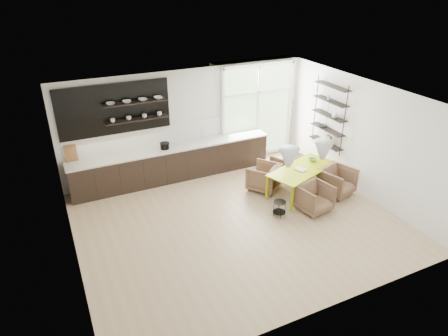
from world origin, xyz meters
TOP-DOWN VIEW (x-y plane):
  - room at (0.58, 1.10)m, footprint 7.02×6.01m
  - kitchen_run at (-0.69, 2.69)m, footprint 5.54×0.69m
  - right_shelving at (3.36, 1.17)m, footprint 0.26×1.22m
  - dining_table at (2.10, 0.50)m, footprint 2.07×1.44m
  - armchair_back_left at (1.33, 1.07)m, footprint 1.05×1.05m
  - armchair_back_right at (2.28, 1.43)m, footprint 0.93×0.95m
  - armchair_front_left at (1.89, -0.35)m, footprint 0.84×0.86m
  - armchair_front_right at (2.89, 0.05)m, footprint 0.97×0.99m
  - wire_stool at (1.01, -0.21)m, footprint 0.30×0.30m
  - table_book at (1.92, 0.43)m, footprint 0.29×0.34m
  - table_bowl at (2.61, 0.75)m, footprint 0.20×0.20m

SIDE VIEW (x-z plane):
  - wire_stool at x=1.01m, z-range 0.06..0.44m
  - armchair_back_right at x=2.28m, z-range 0.00..0.67m
  - armchair_front_left at x=1.89m, z-range 0.00..0.68m
  - armchair_back_left at x=1.33m, z-range 0.00..0.69m
  - armchair_front_right at x=2.89m, z-range 0.00..0.72m
  - kitchen_run at x=-0.69m, z-range -0.78..1.97m
  - dining_table at x=2.10m, z-range 0.30..0.99m
  - table_book at x=1.92m, z-range 0.69..0.72m
  - table_bowl at x=2.61m, z-range 0.69..0.76m
  - room at x=0.58m, z-range 0.00..2.92m
  - right_shelving at x=3.36m, z-range 0.70..2.60m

